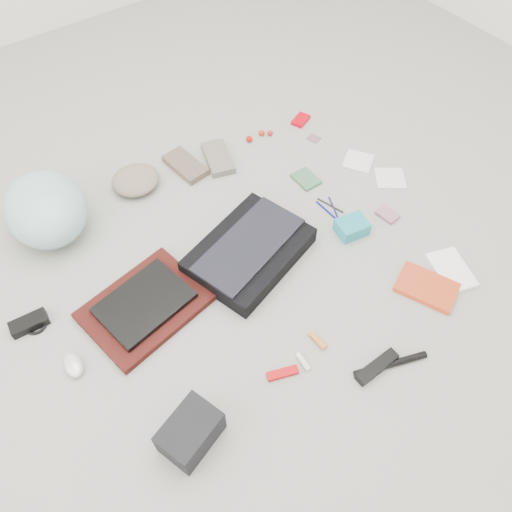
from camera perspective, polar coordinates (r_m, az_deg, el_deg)
ground_plane at (r=1.86m, az=0.00°, el=-0.91°), size 4.00×4.00×0.00m
messenger_bag at (r=1.85m, az=-0.77°, el=0.51°), size 0.51×0.42×0.07m
bag_flap at (r=1.82m, az=-0.79°, el=1.31°), size 0.47×0.31×0.01m
laptop_sleeve at (r=1.79m, az=-12.54°, el=-5.64°), size 0.45×0.37×0.03m
laptop at (r=1.77m, az=-12.67°, el=-5.24°), size 0.33×0.27×0.02m
bike_helmet at (r=2.04m, az=-22.92°, el=5.00°), size 0.33×0.40×0.22m
beanie at (r=2.16m, az=-13.61°, el=8.45°), size 0.22×0.21×0.07m
mitten_left at (r=2.21m, az=-8.07°, el=10.22°), size 0.13×0.22×0.03m
mitten_right at (r=2.23m, az=-4.37°, el=11.11°), size 0.16×0.23×0.03m
power_brick at (r=1.88m, az=-24.50°, el=-7.00°), size 0.13×0.07×0.03m
cable_coil at (r=1.88m, az=-23.88°, el=-7.21°), size 0.08×0.08×0.01m
mouse at (r=1.74m, az=-20.13°, el=-11.64°), size 0.06×0.10×0.04m
camera_bag at (r=1.54m, az=-7.50°, el=-19.36°), size 0.21×0.17×0.11m
multitool at (r=1.64m, az=3.04°, el=-13.23°), size 0.11×0.06×0.02m
toiletry_tube_white at (r=1.66m, az=5.41°, el=-11.94°), size 0.02×0.07×0.02m
toiletry_tube_orange at (r=1.70m, az=7.07°, el=-9.54°), size 0.02×0.07×0.02m
u_lock at (r=1.69m, az=13.65°, el=-12.20°), size 0.16×0.04×0.03m
bike_pump at (r=1.71m, az=15.12°, el=-11.85°), size 0.24×0.11×0.02m
book_red at (r=1.89m, az=18.92°, el=-3.40°), size 0.21×0.25×0.02m
book_white at (r=1.97m, az=21.40°, el=-1.55°), size 0.17×0.21×0.02m
notepad at (r=2.15m, az=5.72°, el=8.74°), size 0.09×0.11×0.01m
pen_blue at (r=2.04m, az=8.23°, el=5.03°), size 0.01×0.14×0.01m
pen_black at (r=2.06m, az=8.48°, el=5.74°), size 0.04×0.12×0.01m
pen_navy at (r=2.05m, az=8.90°, el=5.38°), size 0.06×0.12×0.01m
accordion_wallet at (r=1.97m, az=10.90°, el=3.27°), size 0.13×0.11×0.06m
card_deck at (r=2.07m, az=14.77°, el=4.60°), size 0.07×0.09×0.02m
napkin_top at (r=2.27m, az=11.61°, el=10.58°), size 0.17×0.17×0.01m
napkin_bottom at (r=2.22m, az=15.09°, el=8.58°), size 0.17×0.17×0.01m
lollipop_a at (r=2.32m, az=-0.78°, el=13.25°), size 0.04×0.04×0.03m
lollipop_b at (r=2.35m, az=0.63°, el=13.89°), size 0.03×0.03×0.03m
lollipop_c at (r=2.35m, az=1.63°, el=13.86°), size 0.03×0.03×0.03m
altoids_tin at (r=2.44m, az=5.13°, el=15.22°), size 0.10×0.09×0.02m
stamp_sheet at (r=2.35m, az=6.63°, el=13.21°), size 0.06×0.07×0.00m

